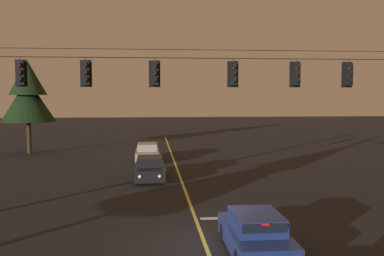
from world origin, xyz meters
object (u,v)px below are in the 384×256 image
(car_waiting_near_lane, at_px, (255,235))
(tree_verge_far, at_px, (28,94))
(traffic_light_leftmost, at_px, (20,73))
(traffic_light_rightmost, at_px, (296,74))
(car_oncoming_trailing, at_px, (147,153))
(car_oncoming_lead, at_px, (150,169))
(traffic_light_centre, at_px, (155,74))
(traffic_light_far_right, at_px, (348,74))
(traffic_light_right_inner, at_px, (233,74))
(traffic_light_left_inner, at_px, (85,73))

(car_waiting_near_lane, relative_size, tree_verge_far, 0.53)
(traffic_light_leftmost, bearing_deg, traffic_light_rightmost, 0.00)
(car_oncoming_trailing, bearing_deg, car_waiting_near_lane, -80.34)
(traffic_light_rightmost, distance_m, car_oncoming_lead, 11.89)
(traffic_light_centre, height_order, car_oncoming_trailing, traffic_light_centre)
(traffic_light_rightmost, bearing_deg, car_oncoming_trailing, 111.87)
(traffic_light_far_right, distance_m, car_oncoming_trailing, 19.21)
(car_oncoming_lead, bearing_deg, traffic_light_right_inner, -67.20)
(traffic_light_centre, relative_size, traffic_light_rightmost, 1.00)
(traffic_light_left_inner, bearing_deg, car_oncoming_trailing, 81.48)
(traffic_light_right_inner, relative_size, car_oncoming_lead, 0.28)
(car_oncoming_lead, bearing_deg, traffic_light_far_right, -44.50)
(traffic_light_left_inner, xyz_separation_m, traffic_light_rightmost, (8.92, 0.00, 0.00))
(traffic_light_leftmost, relative_size, car_oncoming_trailing, 0.28)
(traffic_light_rightmost, height_order, tree_verge_far, tree_verge_far)
(traffic_light_rightmost, distance_m, car_waiting_near_lane, 7.87)
(traffic_light_rightmost, distance_m, traffic_light_far_right, 2.34)
(traffic_light_far_right, relative_size, car_waiting_near_lane, 0.28)
(car_oncoming_trailing, bearing_deg, traffic_light_far_right, -61.35)
(traffic_light_rightmost, bearing_deg, car_waiting_near_lane, -120.52)
(traffic_light_leftmost, xyz_separation_m, traffic_light_rightmost, (11.53, 0.00, 0.00))
(traffic_light_centre, bearing_deg, traffic_light_rightmost, 0.00)
(car_oncoming_trailing, bearing_deg, traffic_light_right_inner, -76.91)
(tree_verge_far, bearing_deg, traffic_light_far_right, -48.52)
(car_waiting_near_lane, height_order, car_oncoming_lead, same)
(traffic_light_left_inner, height_order, traffic_light_far_right, same)
(traffic_light_left_inner, distance_m, car_oncoming_lead, 10.41)
(traffic_light_far_right, height_order, tree_verge_far, tree_verge_far)
(traffic_light_leftmost, relative_size, traffic_light_left_inner, 1.00)
(traffic_light_leftmost, xyz_separation_m, tree_verge_far, (-5.41, 21.81, -0.81))
(car_oncoming_trailing, bearing_deg, tree_verge_far, 151.66)
(traffic_light_far_right, xyz_separation_m, car_waiting_near_lane, (-5.24, -4.92, -5.42))
(traffic_light_rightmost, bearing_deg, traffic_light_left_inner, 180.00)
(traffic_light_right_inner, bearing_deg, traffic_light_leftmost, 180.00)
(car_oncoming_lead, relative_size, car_oncoming_trailing, 1.00)
(tree_verge_far, bearing_deg, car_oncoming_lead, -51.38)
(traffic_light_left_inner, relative_size, traffic_light_rightmost, 1.00)
(traffic_light_right_inner, xyz_separation_m, car_oncoming_lead, (-3.57, 8.50, -5.42))
(traffic_light_leftmost, relative_size, traffic_light_centre, 1.00)
(traffic_light_right_inner, xyz_separation_m, traffic_light_far_right, (5.08, 0.00, 0.00))
(traffic_light_leftmost, relative_size, tree_verge_far, 0.15)
(traffic_light_left_inner, distance_m, traffic_light_right_inner, 6.18)
(traffic_light_centre, xyz_separation_m, tree_verge_far, (-10.87, 21.81, -0.81))
(car_oncoming_lead, bearing_deg, tree_verge_far, 128.62)
(traffic_light_far_right, xyz_separation_m, car_oncoming_trailing, (-8.84, 16.18, -5.42))
(traffic_light_leftmost, height_order, traffic_light_rightmost, same)
(car_oncoming_lead, xyz_separation_m, car_oncoming_trailing, (-0.19, 7.68, 0.00))
(traffic_light_right_inner, height_order, traffic_light_far_right, same)
(traffic_light_left_inner, height_order, car_oncoming_trailing, traffic_light_left_inner)
(car_waiting_near_lane, bearing_deg, traffic_light_leftmost, 150.29)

